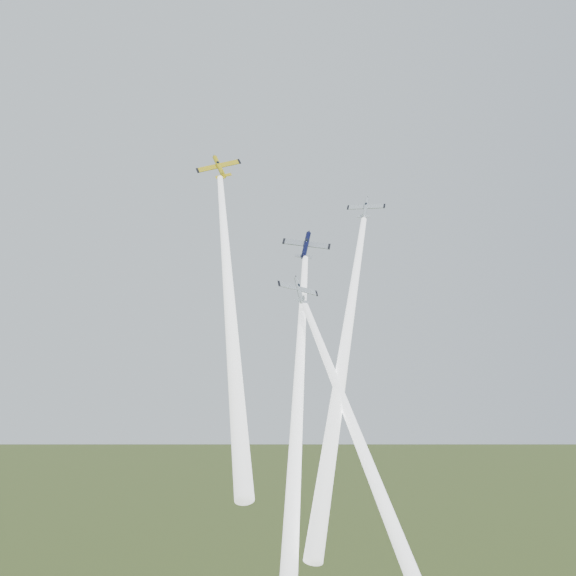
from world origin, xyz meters
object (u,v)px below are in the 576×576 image
object	(u,v)px
plane_yellow	(219,167)
plane_navy	(306,245)
plane_silver_right	(366,208)
plane_silver_low	(299,290)

from	to	relation	value
plane_yellow	plane_navy	size ratio (longest dim) A/B	0.97
plane_yellow	plane_silver_right	world-z (taller)	plane_yellow
plane_yellow	plane_navy	bearing A→B (deg)	-17.28
plane_yellow	plane_silver_low	xyz separation A→B (m)	(12.66, -13.12, -23.22)
plane_silver_right	plane_silver_low	size ratio (longest dim) A/B	0.98
plane_navy	plane_silver_right	size ratio (longest dim) A/B	1.21
plane_navy	plane_silver_low	xyz separation A→B (m)	(-2.11, -10.23, -9.03)
plane_silver_low	plane_navy	bearing A→B (deg)	56.69
plane_silver_right	plane_silver_low	distance (m)	24.19
plane_navy	plane_silver_low	size ratio (longest dim) A/B	1.19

